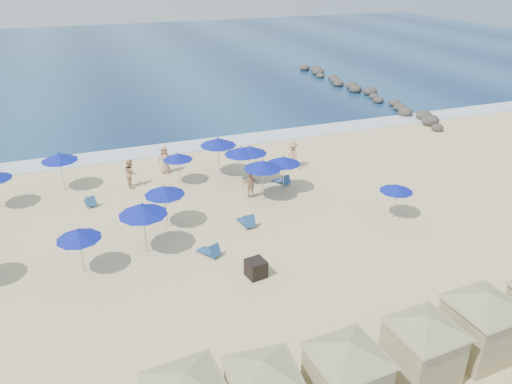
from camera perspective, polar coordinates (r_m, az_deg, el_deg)
ground at (r=23.91m, az=-6.42°, el=-7.88°), size 160.00×160.00×0.00m
ocean at (r=75.79m, az=-17.60°, el=14.30°), size 160.00×80.00×0.06m
surf_line at (r=37.63m, az=-12.56°, el=4.49°), size 160.00×2.50×0.08m
rock_jetty at (r=54.33m, az=11.85°, el=11.30°), size 2.56×26.66×0.96m
trash_bin at (r=22.55m, az=-0.01°, el=-8.72°), size 0.94×0.94×0.82m
cabana_1 at (r=15.85m, az=0.83°, el=-21.14°), size 4.27×4.27×2.69m
cabana_2 at (r=16.49m, az=10.38°, el=-19.01°), size 4.48×4.48×2.82m
cabana_3 at (r=18.05m, az=18.67°, el=-15.64°), size 4.41×4.41×2.77m
cabana_4 at (r=19.63m, az=24.55°, el=-12.75°), size 4.63×4.63×2.91m
umbrella_3 at (r=23.35m, az=-19.63°, el=-4.61°), size 1.99×1.99×2.26m
umbrella_4 at (r=32.25m, az=-21.58°, el=3.75°), size 2.17×2.17×2.47m
umbrella_5 at (r=26.15m, az=-10.42°, el=0.16°), size 2.13×2.13×2.42m
umbrella_6 at (r=23.94m, az=-12.82°, el=-1.99°), size 2.33×2.33×2.65m
umbrella_7 at (r=31.31m, az=-8.93°, el=4.03°), size 1.85×1.85×2.11m
umbrella_8 at (r=28.66m, az=0.79°, el=3.16°), size 2.26×2.26×2.57m
umbrella_9 at (r=32.12m, az=-4.35°, el=5.75°), size 2.35×2.35×2.67m
umbrella_10 at (r=31.05m, az=-0.76°, el=4.87°), size 2.21×2.21×2.52m
umbrella_11 at (r=27.82m, az=15.77°, el=0.45°), size 1.81×1.81×2.06m
umbrella_12 at (r=30.91m, az=-1.64°, el=4.74°), size 2.20×2.20×2.51m
umbrella_13 at (r=29.78m, az=3.20°, el=3.65°), size 2.08×2.08×2.37m
beach_chair_2 at (r=30.32m, az=-18.45°, el=-1.04°), size 0.67×1.28×0.68m
beach_chair_3 at (r=24.19m, az=-5.23°, el=-6.71°), size 1.06×1.40×0.70m
beach_chair_4 at (r=26.63m, az=-1.04°, el=-3.34°), size 0.67×1.41×0.76m
beach_chair_5 at (r=31.53m, az=3.09°, el=1.33°), size 0.91×1.34×0.68m
beachgoer_0 at (r=31.86m, az=-14.13°, el=2.12°), size 0.74×0.92×1.79m
beachgoer_1 at (r=29.49m, az=-0.59°, el=0.79°), size 0.98×0.53×1.59m
beachgoer_2 at (r=33.82m, az=4.17°, el=4.27°), size 0.72×1.21×1.85m
beachgoer_3 at (r=33.45m, az=-10.40°, el=3.65°), size 1.06×0.90×1.84m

